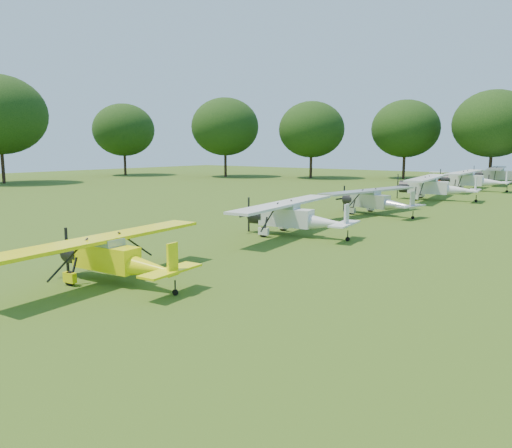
{
  "coord_description": "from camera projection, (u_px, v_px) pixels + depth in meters",
  "views": [
    {
      "loc": [
        15.65,
        -19.91,
        4.97
      ],
      "look_at": [
        1.47,
        -1.84,
        1.4
      ],
      "focal_mm": 35.0,
      "sensor_mm": 36.0,
      "label": 1
    }
  ],
  "objects": [
    {
      "name": "ground",
      "position": [
        256.0,
        244.0,
        25.79
      ],
      "size": [
        160.0,
        160.0,
        0.0
      ],
      "primitive_type": "plane",
      "color": "#2E4E13",
      "rests_on": "ground"
    },
    {
      "name": "tree_belt",
      "position": [
        320.0,
        78.0,
        22.5
      ],
      "size": [
        137.36,
        130.27,
        14.52
      ],
      "color": "#311C13",
      "rests_on": "ground"
    },
    {
      "name": "aircraft_2",
      "position": [
        114.0,
        254.0,
        18.19
      ],
      "size": [
        5.9,
        9.38,
        1.84
      ],
      "rotation": [
        0.0,
        0.0,
        0.11
      ],
      "color": "#FFF80A",
      "rests_on": "ground"
    },
    {
      "name": "aircraft_3",
      "position": [
        294.0,
        215.0,
        27.89
      ],
      "size": [
        6.52,
        10.34,
        2.03
      ],
      "rotation": [
        0.0,
        0.0,
        0.14
      ],
      "color": "silver",
      "rests_on": "ground"
    },
    {
      "name": "aircraft_4",
      "position": [
        375.0,
        199.0,
        36.59
      ],
      "size": [
        6.37,
        10.08,
        1.98
      ],
      "rotation": [
        0.0,
        0.0,
        -0.17
      ],
      "color": "silver",
      "rests_on": "ground"
    },
    {
      "name": "aircraft_5",
      "position": [
        434.0,
        186.0,
        46.63
      ],
      "size": [
        7.52,
        11.93,
        2.34
      ],
      "rotation": [
        0.0,
        0.0,
        0.14
      ],
      "color": "silver",
      "rests_on": "ground"
    },
    {
      "name": "aircraft_6",
      "position": [
        471.0,
        179.0,
        56.53
      ],
      "size": [
        7.56,
        12.04,
        2.37
      ],
      "rotation": [
        0.0,
        0.0,
        0.06
      ],
      "color": "silver",
      "rests_on": "ground"
    },
    {
      "name": "aircraft_7",
      "position": [
        502.0,
        174.0,
        66.42
      ],
      "size": [
        7.73,
        12.26,
        2.41
      ],
      "rotation": [
        0.0,
        0.0,
        0.15
      ],
      "color": "silver",
      "rests_on": "ground"
    },
    {
      "name": "golf_cart",
      "position": [
        436.0,
        180.0,
        66.42
      ],
      "size": [
        2.11,
        1.5,
        1.65
      ],
      "rotation": [
        0.0,
        0.0,
        0.17
      ],
      "color": "red",
      "rests_on": "ground"
    }
  ]
}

